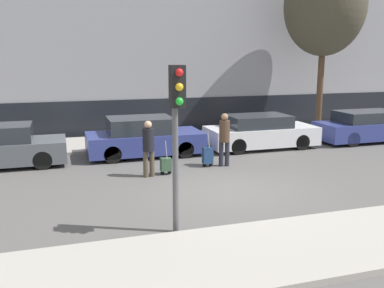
{
  "coord_description": "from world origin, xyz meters",
  "views": [
    {
      "loc": [
        -4.27,
        -10.25,
        3.57
      ],
      "look_at": [
        -0.49,
        1.8,
        0.95
      ],
      "focal_mm": 40.0,
      "sensor_mm": 36.0,
      "label": 1
    }
  ],
  "objects_px": {
    "parked_car_1": "(144,138)",
    "traffic_light": "(177,116)",
    "trolley_right": "(208,155)",
    "bare_tree_near_crossing": "(325,6)",
    "parked_car_0": "(1,147)",
    "parked_car_2": "(260,132)",
    "trolley_left": "(166,164)",
    "pedestrian_right": "(224,136)",
    "parked_car_3": "(369,127)",
    "pedestrian_left": "(148,145)"
  },
  "relations": [
    {
      "from": "parked_car_1",
      "to": "traffic_light",
      "type": "distance_m",
      "value": 7.37
    },
    {
      "from": "trolley_right",
      "to": "bare_tree_near_crossing",
      "type": "height_order",
      "value": "bare_tree_near_crossing"
    },
    {
      "from": "trolley_right",
      "to": "traffic_light",
      "type": "height_order",
      "value": "traffic_light"
    },
    {
      "from": "parked_car_0",
      "to": "parked_car_2",
      "type": "xyz_separation_m",
      "value": [
        9.35,
        0.13,
        -0.02
      ]
    },
    {
      "from": "parked_car_1",
      "to": "trolley_left",
      "type": "height_order",
      "value": "parked_car_1"
    },
    {
      "from": "parked_car_1",
      "to": "bare_tree_near_crossing",
      "type": "relative_size",
      "value": 0.53
    },
    {
      "from": "bare_tree_near_crossing",
      "to": "traffic_light",
      "type": "bearing_deg",
      "value": -135.64
    },
    {
      "from": "parked_car_2",
      "to": "traffic_light",
      "type": "xyz_separation_m",
      "value": [
        -5.32,
        -7.03,
        1.81
      ]
    },
    {
      "from": "parked_car_0",
      "to": "pedestrian_right",
      "type": "xyz_separation_m",
      "value": [
        6.95,
        -2.09,
        0.35
      ]
    },
    {
      "from": "parked_car_0",
      "to": "parked_car_3",
      "type": "relative_size",
      "value": 0.85
    },
    {
      "from": "parked_car_1",
      "to": "traffic_light",
      "type": "xyz_separation_m",
      "value": [
        -0.71,
        -7.11,
        1.78
      ]
    },
    {
      "from": "parked_car_0",
      "to": "trolley_left",
      "type": "height_order",
      "value": "parked_car_0"
    },
    {
      "from": "pedestrian_right",
      "to": "trolley_right",
      "type": "bearing_deg",
      "value": -179.94
    },
    {
      "from": "trolley_left",
      "to": "pedestrian_right",
      "type": "height_order",
      "value": "pedestrian_right"
    },
    {
      "from": "pedestrian_right",
      "to": "trolley_left",
      "type": "bearing_deg",
      "value": -160.29
    },
    {
      "from": "parked_car_0",
      "to": "parked_car_3",
      "type": "xyz_separation_m",
      "value": [
        14.35,
        -0.04,
        -0.03
      ]
    },
    {
      "from": "trolley_left",
      "to": "bare_tree_near_crossing",
      "type": "relative_size",
      "value": 0.14
    },
    {
      "from": "trolley_right",
      "to": "parked_car_2",
      "type": "bearing_deg",
      "value": 36.01
    },
    {
      "from": "parked_car_0",
      "to": "pedestrian_left",
      "type": "xyz_separation_m",
      "value": [
        4.34,
        -2.59,
        0.32
      ]
    },
    {
      "from": "parked_car_1",
      "to": "parked_car_2",
      "type": "distance_m",
      "value": 4.62
    },
    {
      "from": "trolley_left",
      "to": "pedestrian_right",
      "type": "relative_size",
      "value": 0.6
    },
    {
      "from": "parked_car_2",
      "to": "bare_tree_near_crossing",
      "type": "bearing_deg",
      "value": 27.27
    },
    {
      "from": "parked_car_0",
      "to": "traffic_light",
      "type": "xyz_separation_m",
      "value": [
        4.02,
        -6.91,
        1.79
      ]
    },
    {
      "from": "trolley_left",
      "to": "bare_tree_near_crossing",
      "type": "height_order",
      "value": "bare_tree_near_crossing"
    },
    {
      "from": "pedestrian_right",
      "to": "parked_car_3",
      "type": "bearing_deg",
      "value": 23.8
    },
    {
      "from": "parked_car_1",
      "to": "parked_car_0",
      "type": "bearing_deg",
      "value": -177.48
    },
    {
      "from": "parked_car_1",
      "to": "parked_car_2",
      "type": "relative_size",
      "value": 0.96
    },
    {
      "from": "pedestrian_right",
      "to": "bare_tree_near_crossing",
      "type": "relative_size",
      "value": 0.22
    },
    {
      "from": "parked_car_3",
      "to": "traffic_light",
      "type": "height_order",
      "value": "traffic_light"
    },
    {
      "from": "pedestrian_left",
      "to": "bare_tree_near_crossing",
      "type": "height_order",
      "value": "bare_tree_near_crossing"
    },
    {
      "from": "traffic_light",
      "to": "trolley_left",
      "type": "bearing_deg",
      "value": 79.01
    },
    {
      "from": "parked_car_1",
      "to": "parked_car_3",
      "type": "relative_size",
      "value": 0.88
    },
    {
      "from": "parked_car_0",
      "to": "trolley_right",
      "type": "height_order",
      "value": "parked_car_0"
    },
    {
      "from": "parked_car_2",
      "to": "pedestrian_right",
      "type": "bearing_deg",
      "value": -137.24
    },
    {
      "from": "trolley_left",
      "to": "traffic_light",
      "type": "bearing_deg",
      "value": -100.99
    },
    {
      "from": "trolley_left",
      "to": "trolley_right",
      "type": "bearing_deg",
      "value": 18.02
    },
    {
      "from": "trolley_left",
      "to": "pedestrian_right",
      "type": "xyz_separation_m",
      "value": [
        2.07,
        0.42,
        0.68
      ]
    },
    {
      "from": "pedestrian_right",
      "to": "traffic_light",
      "type": "height_order",
      "value": "traffic_light"
    },
    {
      "from": "trolley_left",
      "to": "parked_car_2",
      "type": "bearing_deg",
      "value": 30.53
    },
    {
      "from": "parked_car_3",
      "to": "pedestrian_left",
      "type": "relative_size",
      "value": 2.76
    },
    {
      "from": "parked_car_3",
      "to": "parked_car_0",
      "type": "bearing_deg",
      "value": 179.84
    },
    {
      "from": "parked_car_2",
      "to": "parked_car_3",
      "type": "xyz_separation_m",
      "value": [
        5.0,
        -0.17,
        -0.0
      ]
    },
    {
      "from": "trolley_left",
      "to": "bare_tree_near_crossing",
      "type": "xyz_separation_m",
      "value": [
        8.42,
        4.67,
        5.39
      ]
    },
    {
      "from": "pedestrian_left",
      "to": "trolley_right",
      "type": "distance_m",
      "value": 2.23
    },
    {
      "from": "traffic_light",
      "to": "bare_tree_near_crossing",
      "type": "distance_m",
      "value": 13.38
    },
    {
      "from": "bare_tree_near_crossing",
      "to": "pedestrian_right",
      "type": "bearing_deg",
      "value": -146.18
    },
    {
      "from": "parked_car_2",
      "to": "pedestrian_left",
      "type": "relative_size",
      "value": 2.53
    },
    {
      "from": "parked_car_0",
      "to": "trolley_left",
      "type": "bearing_deg",
      "value": -27.2
    },
    {
      "from": "parked_car_2",
      "to": "pedestrian_right",
      "type": "xyz_separation_m",
      "value": [
        -2.4,
        -2.22,
        0.37
      ]
    },
    {
      "from": "pedestrian_right",
      "to": "trolley_right",
      "type": "height_order",
      "value": "pedestrian_right"
    }
  ]
}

